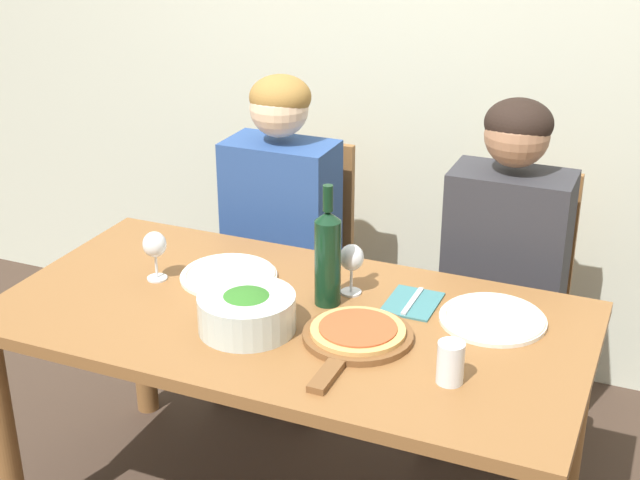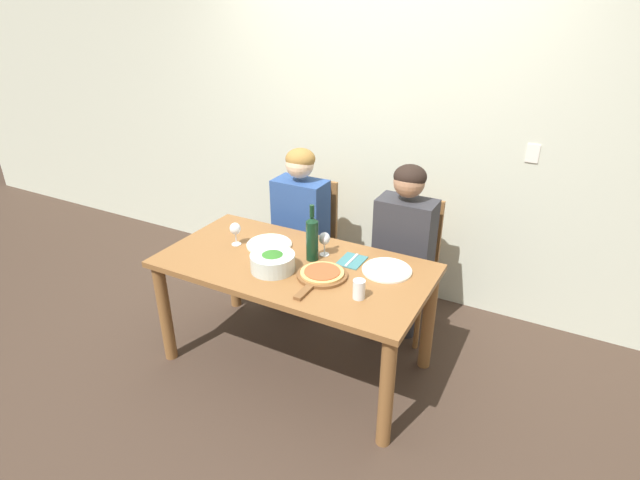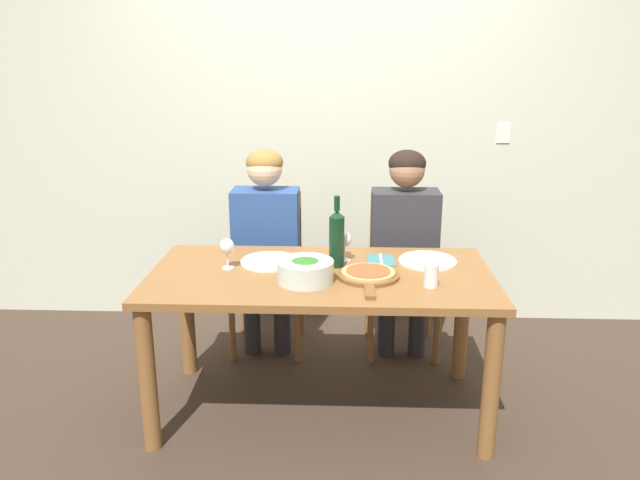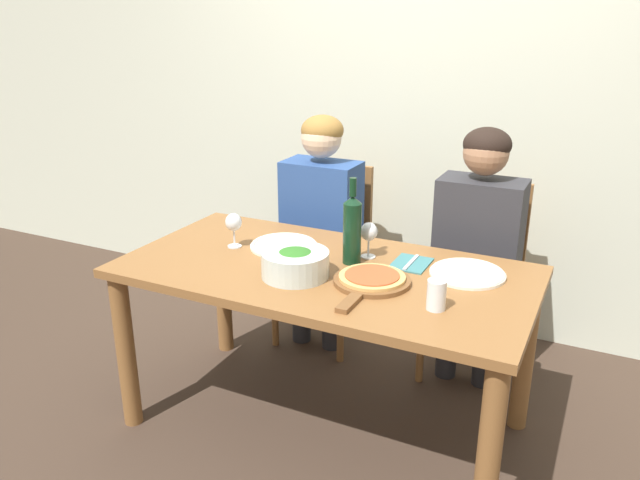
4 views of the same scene
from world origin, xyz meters
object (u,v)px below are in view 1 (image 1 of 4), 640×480
chair_right (507,300)px  wine_bottle (328,256)px  dinner_plate_right (493,318)px  chair_left (293,261)px  water_tumbler (450,363)px  wine_glass_right (352,260)px  fork_on_napkin (412,303)px  dinner_plate_left (229,275)px  pizza_on_board (357,335)px  broccoli_bowl (247,312)px  person_man (506,250)px  wine_glass_left (155,247)px  person_woman (279,213)px

chair_right → wine_bottle: 0.86m
dinner_plate_right → wine_bottle: bearing=-170.7°
chair_left → water_tumbler: bearing=-48.0°
chair_right → wine_glass_right: chair_right is taller
dinner_plate_right → fork_on_napkin: (-0.23, 0.01, -0.01)m
dinner_plate_left → dinner_plate_right: (0.78, 0.04, 0.00)m
pizza_on_board → fork_on_napkin: 0.26m
chair_right → broccoli_bowl: size_ratio=3.59×
pizza_on_board → chair_left: bearing=124.1°
person_man → broccoli_bowl: bearing=-123.8°
chair_right → person_man: 0.26m
chair_right → wine_glass_left: chair_right is taller
chair_right → dinner_plate_left: 0.99m
wine_bottle → wine_glass_left: 0.53m
fork_on_napkin → chair_left: bearing=137.5°
person_woman → wine_bottle: size_ratio=3.46×
chair_right → dinner_plate_left: size_ratio=3.23×
chair_left → wine_bottle: bearing=-58.2°
chair_right → person_man: bearing=-90.0°
broccoli_bowl → water_tumbler: broccoli_bowl is taller
wine_bottle → wine_glass_right: bearing=65.0°
chair_left → water_tumbler: (0.84, -0.93, 0.29)m
dinner_plate_left → fork_on_napkin: 0.56m
wine_glass_left → wine_glass_right: same height
fork_on_napkin → wine_glass_right: bearing=-178.3°
wine_glass_left → fork_on_napkin: 0.77m
person_woman → wine_glass_right: person_woman is taller
person_woman → wine_glass_left: person_woman is taller
dinner_plate_left → chair_right: bearing=41.9°
person_man → water_tumbler: person_man is taller
pizza_on_board → water_tumbler: water_tumbler is taller
dinner_plate_right → wine_glass_left: (-0.98, -0.13, 0.10)m
chair_right → wine_glass_right: (-0.34, -0.59, 0.34)m
person_man → chair_left: bearing=171.9°
broccoli_bowl → pizza_on_board: 0.30m
chair_right → wine_glass_right: size_ratio=6.18×
pizza_on_board → water_tumbler: (0.27, -0.10, 0.04)m
wine_glass_left → wine_glass_right: size_ratio=1.00×
chair_right → broccoli_bowl: 1.07m
broccoli_bowl → dinner_plate_right: 0.66m
dinner_plate_right → broccoli_bowl: bearing=-153.5°
person_woman → fork_on_napkin: bearing=-36.4°
chair_left → wine_bottle: size_ratio=2.66×
dinner_plate_left → wine_glass_left: (-0.19, -0.09, 0.10)m
person_woman → wine_bottle: (0.42, -0.56, 0.14)m
dinner_plate_left → fork_on_napkin: dinner_plate_left is taller
chair_right → broccoli_bowl: (-0.52, -0.89, 0.28)m
chair_right → pizza_on_board: (-0.23, -0.84, 0.25)m
wine_bottle → water_tumbler: size_ratio=3.33×
dinner_plate_left → pizza_on_board: pizza_on_board is taller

